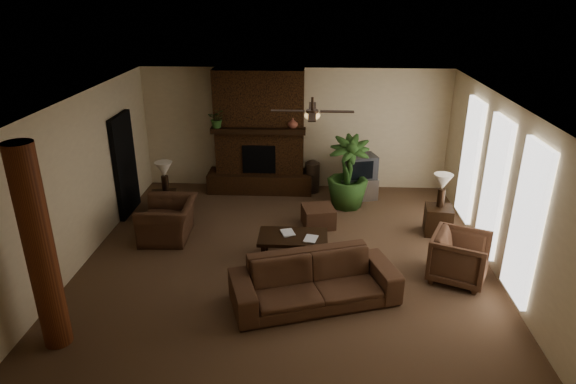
# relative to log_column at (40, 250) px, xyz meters

# --- Properties ---
(room_shell) EXTENTS (7.00, 7.00, 7.00)m
(room_shell) POSITION_rel_log_column_xyz_m (2.95, 2.40, 0.00)
(room_shell) COLOR brown
(room_shell) RESTS_ON ground
(fireplace) EXTENTS (2.40, 0.70, 2.80)m
(fireplace) POSITION_rel_log_column_xyz_m (2.15, 5.62, -0.24)
(fireplace) COLOR #492913
(fireplace) RESTS_ON ground
(windows) EXTENTS (0.08, 3.65, 2.35)m
(windows) POSITION_rel_log_column_xyz_m (6.40, 2.60, -0.05)
(windows) COLOR white
(windows) RESTS_ON ground
(log_column) EXTENTS (0.36, 0.36, 2.80)m
(log_column) POSITION_rel_log_column_xyz_m (0.00, 0.00, 0.00)
(log_column) COLOR brown
(log_column) RESTS_ON ground
(doorway) EXTENTS (0.10, 1.00, 2.10)m
(doorway) POSITION_rel_log_column_xyz_m (-0.49, 4.20, -0.35)
(doorway) COLOR black
(doorway) RESTS_ON ground
(ceiling_fan) EXTENTS (1.35, 1.35, 0.37)m
(ceiling_fan) POSITION_rel_log_column_xyz_m (3.35, 2.70, 1.13)
(ceiling_fan) COLOR #312116
(ceiling_fan) RESTS_ON ceiling
(sofa) EXTENTS (2.58, 1.45, 0.97)m
(sofa) POSITION_rel_log_column_xyz_m (3.44, 1.11, -0.92)
(sofa) COLOR #503422
(sofa) RESTS_ON ground
(armchair_left) EXTENTS (0.77, 1.14, 0.97)m
(armchair_left) POSITION_rel_log_column_xyz_m (0.67, 3.09, -0.91)
(armchair_left) COLOR #503422
(armchair_left) RESTS_ON ground
(armchair_right) EXTENTS (1.08, 1.11, 0.88)m
(armchair_right) POSITION_rel_log_column_xyz_m (5.77, 1.87, -0.96)
(armchair_right) COLOR #503422
(armchair_right) RESTS_ON ground
(coffee_table) EXTENTS (1.20, 0.70, 0.43)m
(coffee_table) POSITION_rel_log_column_xyz_m (3.06, 2.43, -1.03)
(coffee_table) COLOR black
(coffee_table) RESTS_ON ground
(ottoman) EXTENTS (0.72, 0.72, 0.40)m
(ottoman) POSITION_rel_log_column_xyz_m (3.51, 3.74, -1.20)
(ottoman) COLOR #503422
(ottoman) RESTS_ON ground
(tv_stand) EXTENTS (0.94, 0.68, 0.50)m
(tv_stand) POSITION_rel_log_column_xyz_m (4.38, 5.21, -1.15)
(tv_stand) COLOR #B2B2B4
(tv_stand) RESTS_ON ground
(tv) EXTENTS (0.76, 0.68, 0.52)m
(tv) POSITION_rel_log_column_xyz_m (4.43, 5.19, -0.64)
(tv) COLOR #3C3C3F
(tv) RESTS_ON tv_stand
(floor_vase) EXTENTS (0.34, 0.34, 0.77)m
(floor_vase) POSITION_rel_log_column_xyz_m (3.37, 5.55, -0.97)
(floor_vase) COLOR #33261C
(floor_vase) RESTS_ON ground
(floor_plant) EXTENTS (0.88, 1.56, 0.87)m
(floor_plant) POSITION_rel_log_column_xyz_m (4.13, 4.73, -0.96)
(floor_plant) COLOR #305421
(floor_plant) RESTS_ON ground
(side_table_left) EXTENTS (0.59, 0.59, 0.55)m
(side_table_left) POSITION_rel_log_column_xyz_m (0.34, 3.95, -1.12)
(side_table_left) COLOR black
(side_table_left) RESTS_ON ground
(lamp_left) EXTENTS (0.45, 0.45, 0.65)m
(lamp_left) POSITION_rel_log_column_xyz_m (0.38, 3.99, -0.40)
(lamp_left) COLOR #312116
(lamp_left) RESTS_ON side_table_left
(side_table_right) EXTENTS (0.56, 0.56, 0.55)m
(side_table_right) POSITION_rel_log_column_xyz_m (5.81, 3.53, -1.12)
(side_table_right) COLOR black
(side_table_right) RESTS_ON ground
(lamp_right) EXTENTS (0.44, 0.44, 0.65)m
(lamp_right) POSITION_rel_log_column_xyz_m (5.83, 3.58, -0.40)
(lamp_right) COLOR #312116
(lamp_right) RESTS_ON side_table_right
(mantel_plant) EXTENTS (0.40, 0.44, 0.33)m
(mantel_plant) POSITION_rel_log_column_xyz_m (1.25, 5.34, 0.32)
(mantel_plant) COLOR #305421
(mantel_plant) RESTS_ON fireplace
(mantel_vase) EXTENTS (0.26, 0.27, 0.22)m
(mantel_vase) POSITION_rel_log_column_xyz_m (2.92, 5.40, 0.27)
(mantel_vase) COLOR brown
(mantel_vase) RESTS_ON fireplace
(book_a) EXTENTS (0.21, 0.10, 0.29)m
(book_a) POSITION_rel_log_column_xyz_m (2.86, 2.48, -0.83)
(book_a) COLOR #999999
(book_a) RESTS_ON coffee_table
(book_b) EXTENTS (0.21, 0.07, 0.29)m
(book_b) POSITION_rel_log_column_xyz_m (3.26, 2.33, -0.82)
(book_b) COLOR #999999
(book_b) RESTS_ON coffee_table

